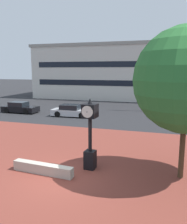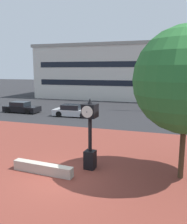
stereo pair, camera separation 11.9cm
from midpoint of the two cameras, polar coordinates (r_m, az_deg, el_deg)
The scene contains 9 objects.
ground_plane at distance 11.70m, azimuth -7.99°, elevation -15.43°, with size 200.00×200.00×0.00m, color #262628.
plaza_brick_paving at distance 14.11m, azimuth -2.99°, elevation -10.74°, with size 44.00×13.70×0.01m, color brown.
planter_wall at distance 12.23m, azimuth -12.34°, elevation -13.11°, with size 3.20×0.40×0.50m, color #ADA393.
street_clock at distance 11.97m, azimuth -1.12°, elevation -4.91°, with size 0.73×0.80×3.65m.
car_street_mid at distance 29.56m, azimuth -17.32°, elevation 0.97°, with size 4.31×1.92×1.28m.
car_street_far at distance 26.02m, azimuth -5.38°, elevation 0.20°, with size 4.47×1.98×1.28m.
flagpole_primary at distance 29.80m, azimuth 15.22°, elevation 9.75°, with size 1.82×0.14×8.18m.
flagpole_secondary at distance 29.84m, azimuth 21.14°, elevation 8.49°, with size 1.82×0.14×7.42m.
civic_building at distance 44.62m, azimuth 7.02°, elevation 9.55°, with size 30.31×14.10×9.29m.
Camera 1 is at (4.53, -9.53, 5.02)m, focal length 38.18 mm.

